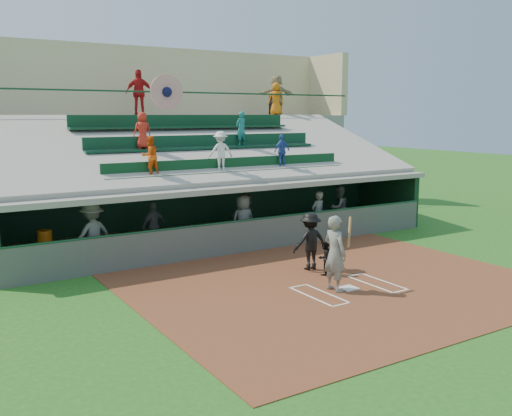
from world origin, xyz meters
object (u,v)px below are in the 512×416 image
white_table (48,256)px  trash_bin (275,105)px  water_cooler (45,237)px  batter_at_plate (335,253)px  home_plate (349,288)px  catcher (325,258)px

white_table → trash_bin: size_ratio=0.82×
white_table → trash_bin: trash_bin is taller
trash_bin → white_table: bearing=-152.8°
water_cooler → white_table: bearing=-24.7°
batter_at_plate → white_table: bearing=132.9°
batter_at_plate → trash_bin: size_ratio=2.04×
home_plate → water_cooler: size_ratio=0.98×
catcher → trash_bin: size_ratio=1.03×
catcher → water_cooler: bearing=-46.5°
batter_at_plate → white_table: size_ratio=2.50×
home_plate → batter_at_plate: (-0.44, 0.08, 1.01)m
trash_bin → home_plate: bearing=-116.0°
water_cooler → catcher: bearing=-37.1°
catcher → white_table: catcher is taller
home_plate → batter_at_plate: batter_at_plate is taller
trash_bin → catcher: bearing=-117.5°
home_plate → white_table: bearing=134.6°
water_cooler → trash_bin: trash_bin is taller
batter_at_plate → catcher: (0.74, 1.33, -0.51)m
catcher → water_cooler: (-6.74, 5.11, 0.44)m
water_cooler → trash_bin: size_ratio=0.44×
home_plate → water_cooler: 9.21m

